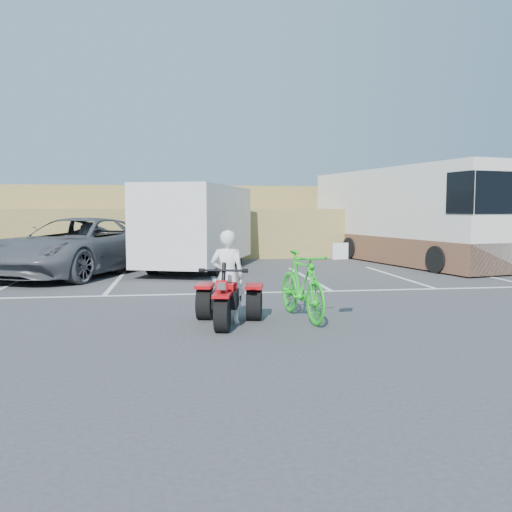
{
  "coord_description": "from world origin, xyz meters",
  "views": [
    {
      "loc": [
        -0.94,
        -10.28,
        2.0
      ],
      "look_at": [
        0.65,
        1.09,
        1.0
      ],
      "focal_mm": 38.0,
      "sensor_mm": 36.0,
      "label": 1
    }
  ],
  "objects": [
    {
      "name": "quad_atv_green",
      "position": [
        -0.76,
        8.03,
        0.0
      ],
      "size": [
        1.42,
        1.66,
        0.92
      ],
      "primitive_type": null,
      "rotation": [
        0.0,
        0.0,
        0.3
      ],
      "color": "#155F27",
      "rests_on": "ground"
    },
    {
      "name": "red_trike_atv",
      "position": [
        -0.17,
        -1.08,
        0.0
      ],
      "size": [
        1.5,
        1.8,
        1.03
      ],
      "primitive_type": null,
      "rotation": [
        0.0,
        0.0,
        -0.21
      ],
      "color": "#B50A0F",
      "rests_on": "ground"
    },
    {
      "name": "cargo_trailer",
      "position": [
        -0.38,
        7.53,
        1.48
      ],
      "size": [
        4.13,
        6.3,
        2.73
      ],
      "rotation": [
        0.0,
        0.0,
        -0.33
      ],
      "color": "silver",
      "rests_on": "ground"
    },
    {
      "name": "parking_stripes",
      "position": [
        0.87,
        4.07,
        0.0
      ],
      "size": [
        28.0,
        5.16,
        0.01
      ],
      "color": "white",
      "rests_on": "ground"
    },
    {
      "name": "grey_pickup",
      "position": [
        -4.03,
        6.65,
        0.87
      ],
      "size": [
        5.19,
        6.87,
        1.73
      ],
      "primitive_type": "imported",
      "rotation": [
        0.0,
        0.0,
        -0.42
      ],
      "color": "#4D4E55",
      "rests_on": "ground"
    },
    {
      "name": "ground",
      "position": [
        0.0,
        0.0,
        0.0
      ],
      "size": [
        100.0,
        100.0,
        0.0
      ],
      "primitive_type": "plane",
      "color": "#39393C",
      "rests_on": "ground"
    },
    {
      "name": "green_dirt_bike",
      "position": [
        1.23,
        -0.76,
        0.62
      ],
      "size": [
        0.89,
        2.13,
        1.24
      ],
      "primitive_type": "imported",
      "rotation": [
        0.0,
        0.0,
        0.15
      ],
      "color": "#14BF19",
      "rests_on": "ground"
    },
    {
      "name": "rider",
      "position": [
        -0.13,
        -0.93,
        0.82
      ],
      "size": [
        0.67,
        0.51,
        1.64
      ],
      "primitive_type": "imported",
      "rotation": [
        0.0,
        0.0,
        2.93
      ],
      "color": "white",
      "rests_on": "ground"
    },
    {
      "name": "quad_atv_blue",
      "position": [
        -3.19,
        7.29,
        0.0
      ],
      "size": [
        1.46,
        1.75,
        1.0
      ],
      "primitive_type": null,
      "rotation": [
        0.0,
        0.0,
        -0.23
      ],
      "color": "navy",
      "rests_on": "ground"
    },
    {
      "name": "rv_motorhome",
      "position": [
        7.37,
        9.03,
        1.49
      ],
      "size": [
        4.47,
        9.81,
        3.42
      ],
      "rotation": [
        0.0,
        0.0,
        0.22
      ],
      "color": "silver",
      "rests_on": "ground"
    },
    {
      "name": "grass_embankment",
      "position": [
        0.0,
        15.48,
        1.42
      ],
      "size": [
        40.0,
        8.5,
        3.1
      ],
      "color": "olive",
      "rests_on": "ground"
    }
  ]
}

